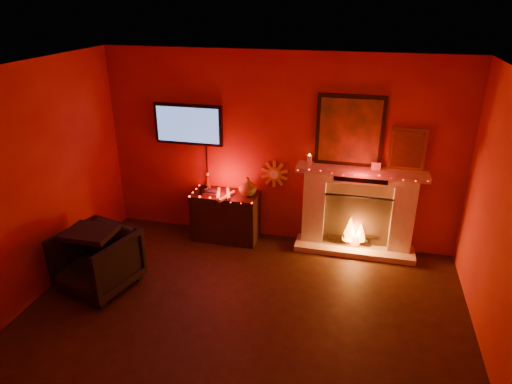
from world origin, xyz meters
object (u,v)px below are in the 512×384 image
at_px(tv, 188,125).
at_px(sunburst_clock, 274,174).
at_px(fireplace, 358,202).
at_px(console_table, 226,214).
at_px(armchair, 97,260).

relative_size(tv, sunburst_clock, 3.10).
bearing_deg(tv, fireplace, -1.50).
bearing_deg(fireplace, sunburst_clock, 175.63).
xyz_separation_m(fireplace, console_table, (-1.85, -0.13, -0.33)).
height_order(fireplace, armchair, fireplace).
bearing_deg(tv, console_table, -18.12).
distance_m(console_table, armchair, 1.95).
height_order(tv, sunburst_clock, tv).
distance_m(fireplace, tv, 2.61).
height_order(tv, console_table, tv).
bearing_deg(console_table, sunburst_clock, 18.44).
height_order(sunburst_clock, armchair, sunburst_clock).
bearing_deg(fireplace, tv, 178.50).
xyz_separation_m(tv, console_table, (0.59, -0.19, -1.25)).
relative_size(sunburst_clock, console_table, 0.41).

